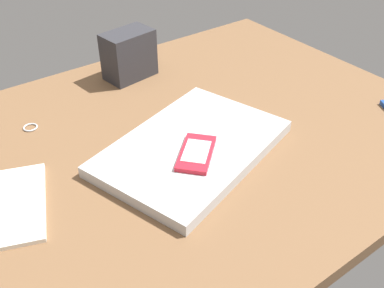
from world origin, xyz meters
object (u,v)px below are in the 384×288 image
desk_organizer (129,55)px  cell_phone_on_laptop (196,153)px  key_ring (30,127)px  laptop_closed (192,148)px  notepad (10,205)px

desk_organizer → cell_phone_on_laptop: bearing=-109.9°
key_ring → desk_organizer: bearing=15.0°
laptop_closed → desk_organizer: bearing=62.3°
cell_phone_on_laptop → key_ring: (-20.27, 29.84, -2.59)cm
laptop_closed → key_ring: laptop_closed is taller
cell_phone_on_laptop → key_ring: bearing=124.2°
cell_phone_on_laptop → desk_organizer: desk_organizer is taller
laptop_closed → key_ring: (-21.89, 26.33, -0.97)cm
cell_phone_on_laptop → notepad: cell_phone_on_laptop is taller
key_ring → notepad: 23.14cm
cell_phone_on_laptop → notepad: (-31.13, 9.40, -2.37)cm
cell_phone_on_laptop → notepad: 32.61cm
laptop_closed → cell_phone_on_laptop: (-1.62, -3.51, 1.62)cm
desk_organizer → notepad: bearing=-152.4°
laptop_closed → key_ring: bearing=112.4°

